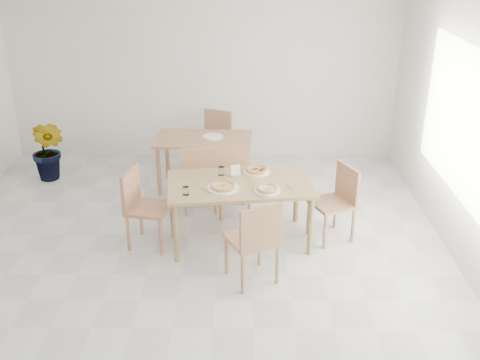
{
  "coord_description": "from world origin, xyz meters",
  "views": [
    {
      "loc": [
        0.68,
        -5.04,
        3.36
      ],
      "look_at": [
        0.61,
        0.75,
        0.78
      ],
      "focal_mm": 42.0,
      "sensor_mm": 36.0,
      "label": 1
    }
  ],
  "objects_px": {
    "napkin_holder": "(235,171)",
    "chair_back_n": "(215,137)",
    "tumbler_a": "(186,191)",
    "chair_south": "(256,237)",
    "pizza_margherita": "(223,186)",
    "plate_mushroom": "(267,191)",
    "plate_pepperoni": "(256,172)",
    "pizza_pepperoni": "(256,170)",
    "potted_plant": "(49,150)",
    "plate_margherita": "(223,188)",
    "main_table": "(240,189)",
    "plate_empty": "(213,137)",
    "pizza_mushroom": "(267,189)",
    "chair_north": "(232,175)",
    "chair_east": "(338,197)",
    "chair_back_s": "(200,173)",
    "chair_west": "(142,202)",
    "second_table": "(204,144)",
    "tumbler_b": "(221,171)"
  },
  "relations": [
    {
      "from": "main_table",
      "to": "chair_east",
      "type": "relative_size",
      "value": 1.94
    },
    {
      "from": "pizza_margherita",
      "to": "tumbler_a",
      "type": "relative_size",
      "value": 3.94
    },
    {
      "from": "pizza_margherita",
      "to": "chair_south",
      "type": "bearing_deg",
      "value": -63.27
    },
    {
      "from": "chair_south",
      "to": "plate_empty",
      "type": "bearing_deg",
      "value": -103.17
    },
    {
      "from": "pizza_margherita",
      "to": "chair_back_n",
      "type": "xyz_separation_m",
      "value": [
        -0.22,
        2.36,
        -0.26
      ]
    },
    {
      "from": "plate_pepperoni",
      "to": "plate_empty",
      "type": "bearing_deg",
      "value": 115.53
    },
    {
      "from": "tumbler_a",
      "to": "potted_plant",
      "type": "relative_size",
      "value": 0.1
    },
    {
      "from": "plate_mushroom",
      "to": "pizza_pepperoni",
      "type": "bearing_deg",
      "value": 101.64
    },
    {
      "from": "chair_back_n",
      "to": "chair_north",
      "type": "bearing_deg",
      "value": -55.43
    },
    {
      "from": "tumbler_a",
      "to": "tumbler_b",
      "type": "relative_size",
      "value": 0.93
    },
    {
      "from": "chair_south",
      "to": "pizza_mushroom",
      "type": "distance_m",
      "value": 0.7
    },
    {
      "from": "chair_north",
      "to": "chair_back_s",
      "type": "xyz_separation_m",
      "value": [
        -0.41,
        -0.04,
        0.04
      ]
    },
    {
      "from": "chair_south",
      "to": "second_table",
      "type": "height_order",
      "value": "chair_south"
    },
    {
      "from": "pizza_pepperoni",
      "to": "napkin_holder",
      "type": "bearing_deg",
      "value": -155.76
    },
    {
      "from": "plate_mushroom",
      "to": "second_table",
      "type": "xyz_separation_m",
      "value": [
        -0.82,
        1.73,
        -0.11
      ]
    },
    {
      "from": "plate_mushroom",
      "to": "chair_back_s",
      "type": "height_order",
      "value": "chair_back_s"
    },
    {
      "from": "chair_north",
      "to": "napkin_holder",
      "type": "distance_m",
      "value": 0.7
    },
    {
      "from": "tumbler_a",
      "to": "napkin_holder",
      "type": "bearing_deg",
      "value": 44.25
    },
    {
      "from": "tumbler_a",
      "to": "chair_south",
      "type": "bearing_deg",
      "value": -36.17
    },
    {
      "from": "chair_east",
      "to": "potted_plant",
      "type": "distance_m",
      "value": 4.25
    },
    {
      "from": "chair_east",
      "to": "pizza_pepperoni",
      "type": "bearing_deg",
      "value": -125.19
    },
    {
      "from": "plate_margherita",
      "to": "plate_empty",
      "type": "xyz_separation_m",
      "value": [
        -0.21,
        1.69,
        0.0
      ]
    },
    {
      "from": "tumbler_b",
      "to": "plate_empty",
      "type": "bearing_deg",
      "value": 97.6
    },
    {
      "from": "pizza_margherita",
      "to": "pizza_pepperoni",
      "type": "relative_size",
      "value": 1.23
    },
    {
      "from": "chair_north",
      "to": "plate_empty",
      "type": "distance_m",
      "value": 0.82
    },
    {
      "from": "napkin_holder",
      "to": "plate_empty",
      "type": "relative_size",
      "value": 0.47
    },
    {
      "from": "plate_pepperoni",
      "to": "chair_back_n",
      "type": "bearing_deg",
      "value": 107.5
    },
    {
      "from": "chair_west",
      "to": "napkin_holder",
      "type": "bearing_deg",
      "value": -63.85
    },
    {
      "from": "main_table",
      "to": "plate_empty",
      "type": "height_order",
      "value": "plate_empty"
    },
    {
      "from": "napkin_holder",
      "to": "chair_back_s",
      "type": "height_order",
      "value": "chair_back_s"
    },
    {
      "from": "pizza_pepperoni",
      "to": "potted_plant",
      "type": "distance_m",
      "value": 3.32
    },
    {
      "from": "plate_margherita",
      "to": "chair_back_n",
      "type": "relative_size",
      "value": 0.39
    },
    {
      "from": "tumbler_b",
      "to": "plate_empty",
      "type": "relative_size",
      "value": 0.35
    },
    {
      "from": "plate_margherita",
      "to": "pizza_pepperoni",
      "type": "xyz_separation_m",
      "value": [
        0.38,
        0.47,
        0.02
      ]
    },
    {
      "from": "pizza_margherita",
      "to": "tumbler_a",
      "type": "xyz_separation_m",
      "value": [
        -0.4,
        -0.16,
        0.01
      ]
    },
    {
      "from": "plate_mushroom",
      "to": "chair_west",
      "type": "bearing_deg",
      "value": 174.21
    },
    {
      "from": "pizza_pepperoni",
      "to": "plate_empty",
      "type": "distance_m",
      "value": 1.36
    },
    {
      "from": "chair_back_s",
      "to": "potted_plant",
      "type": "xyz_separation_m",
      "value": [
        -2.26,
        0.98,
        -0.07
      ]
    },
    {
      "from": "chair_south",
      "to": "tumbler_a",
      "type": "xyz_separation_m",
      "value": [
        -0.75,
        0.55,
        0.26
      ]
    },
    {
      "from": "napkin_holder",
      "to": "chair_back_n",
      "type": "distance_m",
      "value": 2.05
    },
    {
      "from": "plate_empty",
      "to": "chair_back_n",
      "type": "bearing_deg",
      "value": 90.84
    },
    {
      "from": "pizza_margherita",
      "to": "plate_mushroom",
      "type": "bearing_deg",
      "value": -7.19
    },
    {
      "from": "pizza_margherita",
      "to": "potted_plant",
      "type": "height_order",
      "value": "potted_plant"
    },
    {
      "from": "tumbler_b",
      "to": "plate_margherita",
      "type": "bearing_deg",
      "value": -84.93
    },
    {
      "from": "pizza_mushroom",
      "to": "napkin_holder",
      "type": "relative_size",
      "value": 1.92
    },
    {
      "from": "plate_empty",
      "to": "potted_plant",
      "type": "bearing_deg",
      "value": 174.78
    },
    {
      "from": "chair_west",
      "to": "potted_plant",
      "type": "bearing_deg",
      "value": 54.08
    },
    {
      "from": "pizza_mushroom",
      "to": "plate_empty",
      "type": "bearing_deg",
      "value": 111.6
    },
    {
      "from": "chair_south",
      "to": "main_table",
      "type": "bearing_deg",
      "value": -105.5
    },
    {
      "from": "pizza_mushroom",
      "to": "plate_empty",
      "type": "xyz_separation_m",
      "value": [
        -0.7,
        1.76,
        -0.02
      ]
    }
  ]
}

